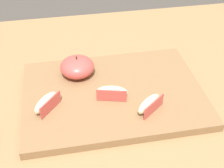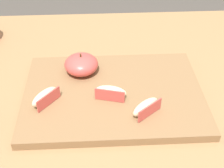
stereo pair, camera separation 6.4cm
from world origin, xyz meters
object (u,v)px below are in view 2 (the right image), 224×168
Objects in this scene: apple_wedge_middle at (45,97)px; apple_wedge_right at (146,107)px; apple_half_skin_up at (81,64)px; apple_wedge_back at (111,92)px; cutting_board at (112,95)px.

apple_wedge_right is at bearing -11.50° from apple_wedge_middle.
apple_half_skin_up is 0.11m from apple_wedge_back.
apple_half_skin_up is 1.12× the size of apple_wedge_back.
cutting_board is at bearing -48.12° from apple_half_skin_up.
apple_wedge_back reaches higher than cutting_board.
apple_wedge_back is at bearing 143.76° from apple_wedge_right.
apple_half_skin_up is at bearing 54.61° from apple_wedge_middle.
apple_wedge_right is at bearing -47.69° from apple_half_skin_up.
apple_wedge_back is (-0.07, 0.05, 0.00)m from apple_wedge_right.
apple_wedge_right is at bearing -36.24° from apple_wedge_back.
apple_wedge_middle is 0.20m from apple_wedge_right.
apple_wedge_right is 0.94× the size of apple_wedge_back.
apple_wedge_middle is 0.13m from apple_wedge_back.
apple_half_skin_up is at bearing 131.88° from cutting_board.
cutting_board is 0.09m from apple_wedge_right.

